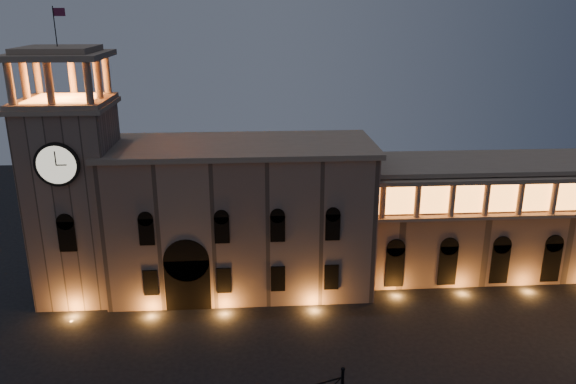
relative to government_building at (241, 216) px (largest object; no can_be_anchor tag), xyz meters
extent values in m
cube|color=#856857|center=(0.08, 0.07, -0.27)|extent=(30.00, 12.00, 17.00)
cube|color=gray|center=(0.08, 0.07, 8.53)|extent=(30.80, 12.80, 0.60)
cube|color=black|center=(-5.92, -5.33, -5.77)|extent=(5.00, 1.40, 6.00)
cylinder|color=black|center=(-5.92, -5.33, -2.77)|extent=(5.00, 1.40, 5.00)
cube|color=orange|center=(-5.92, -5.53, -5.97)|extent=(4.20, 0.20, 5.00)
cube|color=#856857|center=(-18.42, -0.93, 2.23)|extent=(9.00, 9.00, 22.00)
cube|color=gray|center=(-18.42, -0.93, 13.48)|extent=(9.80, 9.80, 0.50)
cylinder|color=black|center=(-18.42, -5.61, 8.23)|extent=(4.60, 0.35, 4.60)
cylinder|color=beige|center=(-18.42, -5.75, 8.23)|extent=(4.00, 0.12, 4.00)
cube|color=gray|center=(-18.42, -0.93, 13.98)|extent=(9.40, 9.40, 0.50)
cube|color=orange|center=(-18.42, -0.93, 14.28)|extent=(6.80, 6.80, 0.15)
cylinder|color=gray|center=(-22.22, -4.73, 16.33)|extent=(0.76, 0.76, 4.20)
cylinder|color=gray|center=(-18.42, -4.73, 16.33)|extent=(0.76, 0.76, 4.20)
cylinder|color=gray|center=(-14.62, -4.73, 16.33)|extent=(0.76, 0.76, 4.20)
cylinder|color=gray|center=(-22.22, 2.87, 16.33)|extent=(0.76, 0.76, 4.20)
cylinder|color=gray|center=(-18.42, 2.87, 16.33)|extent=(0.76, 0.76, 4.20)
cylinder|color=gray|center=(-14.62, 2.87, 16.33)|extent=(0.76, 0.76, 4.20)
cylinder|color=gray|center=(-22.22, -0.93, 16.33)|extent=(0.76, 0.76, 4.20)
cylinder|color=gray|center=(-14.62, -0.93, 16.33)|extent=(0.76, 0.76, 4.20)
cube|color=gray|center=(-18.42, -0.93, 18.73)|extent=(9.80, 9.80, 0.60)
cube|color=gray|center=(-18.42, -0.93, 19.33)|extent=(7.50, 7.50, 0.60)
cylinder|color=black|center=(-18.42, -0.93, 21.63)|extent=(0.10, 0.10, 4.00)
plane|color=maroon|center=(-17.82, -0.93, 23.03)|extent=(1.20, 0.00, 1.20)
cube|color=#806352|center=(34.08, 2.07, -1.77)|extent=(40.00, 10.00, 14.00)
cube|color=gray|center=(34.08, 2.07, 5.48)|extent=(40.60, 10.60, 0.50)
cube|color=gray|center=(34.08, -3.43, 0.53)|extent=(40.00, 1.20, 0.40)
cube|color=gray|center=(34.08, -3.43, 4.83)|extent=(40.00, 1.40, 0.50)
cube|color=orange|center=(34.08, -2.88, 2.73)|extent=(38.00, 0.15, 3.60)
cylinder|color=gray|center=(16.08, -3.43, 2.73)|extent=(0.70, 0.70, 4.00)
cylinder|color=gray|center=(20.08, -3.43, 2.73)|extent=(0.70, 0.70, 4.00)
cylinder|color=gray|center=(24.08, -3.43, 2.73)|extent=(0.70, 0.70, 4.00)
cylinder|color=gray|center=(28.08, -3.43, 2.73)|extent=(0.70, 0.70, 4.00)
cylinder|color=gray|center=(32.08, -3.43, 2.73)|extent=(0.70, 0.70, 4.00)
cylinder|color=gray|center=(36.08, -3.43, 2.73)|extent=(0.70, 0.70, 4.00)
sphere|color=black|center=(7.48, -29.17, -0.61)|extent=(0.32, 0.32, 0.32)
camera|label=1|loc=(1.38, -62.26, 23.40)|focal=35.00mm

